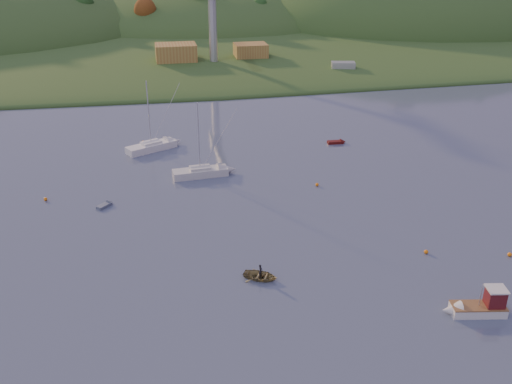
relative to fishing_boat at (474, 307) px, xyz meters
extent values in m
plane|color=#383F5B|center=(-13.91, -6.23, -0.89)|extent=(500.00, 500.00, 0.00)
cube|color=#295020|center=(-13.91, 223.77, -0.89)|extent=(620.00, 220.00, 1.50)
ellipsoid|color=#295020|center=(-13.91, 158.77, -0.89)|extent=(640.00, 150.00, 7.00)
ellipsoid|color=#295020|center=(-3.91, 203.77, -0.89)|extent=(140.00, 120.00, 36.00)
ellipsoid|color=#295020|center=(81.09, 188.77, -0.89)|extent=(150.00, 130.00, 60.00)
cube|color=slate|center=(-8.91, 115.77, 0.31)|extent=(42.00, 16.00, 2.40)
cube|color=#A47136|center=(-21.91, 116.77, 3.91)|extent=(11.00, 8.00, 4.80)
cube|color=#A47136|center=(-0.91, 117.77, 3.51)|extent=(9.00, 7.00, 4.00)
cylinder|color=#B7B7BC|center=(-11.91, 113.77, 10.51)|extent=(2.20, 2.20, 18.00)
cube|color=silver|center=(0.40, -0.07, -0.41)|extent=(5.66, 2.85, 0.97)
cone|color=silver|center=(-2.26, 0.40, -0.41)|extent=(2.20, 2.24, 1.94)
cube|color=brown|center=(0.40, -0.07, 0.10)|extent=(5.67, 2.90, 0.13)
cube|color=#551317|center=(1.89, -0.33, 1.05)|extent=(1.98, 1.90, 1.94)
cube|color=silver|center=(1.89, -0.33, 2.08)|extent=(2.23, 2.15, 0.16)
cylinder|color=silver|center=(0.40, -0.07, 1.37)|extent=(0.10, 0.10, 2.59)
cube|color=white|center=(-30.67, 54.19, -0.28)|extent=(9.18, 6.46, 1.23)
cube|color=white|center=(-30.67, 54.19, 0.38)|extent=(3.90, 3.32, 0.78)
cylinder|color=silver|center=(-30.67, 54.19, 5.92)|extent=(0.18, 0.18, 11.18)
cylinder|color=silver|center=(-30.67, 54.19, 0.63)|extent=(3.24, 1.73, 0.12)
cylinder|color=white|center=(-30.67, 54.19, 0.73)|extent=(2.95, 1.74, 0.36)
cube|color=silver|center=(-23.42, 40.91, -0.30)|extent=(8.81, 3.30, 1.19)
cube|color=silver|center=(-23.42, 40.91, 0.34)|extent=(3.38, 2.20, 0.75)
cylinder|color=silver|center=(-23.42, 40.91, 5.68)|extent=(0.18, 0.18, 10.78)
cylinder|color=silver|center=(-23.42, 40.91, 0.59)|extent=(3.45, 0.41, 0.12)
cylinder|color=silver|center=(-23.42, 40.91, 0.69)|extent=(3.04, 0.61, 0.36)
imported|color=olive|center=(-19.92, 10.42, -0.49)|extent=(4.71, 4.27, 0.80)
imported|color=black|center=(-19.92, 10.42, -0.10)|extent=(0.61, 0.69, 1.58)
cube|color=#4F0D0B|center=(2.37, 51.34, -0.65)|extent=(2.92, 1.23, 0.48)
cone|color=#4F0D0B|center=(3.82, 51.31, -0.65)|extent=(1.04, 1.18, 1.16)
cube|color=slate|center=(-37.88, 32.51, -0.69)|extent=(2.27, 2.32, 0.41)
cone|color=slate|center=(-37.10, 33.33, -0.69)|extent=(1.26, 1.25, 0.99)
cube|color=slate|center=(21.09, 101.77, 0.03)|extent=(15.08, 7.96, 1.84)
cube|color=#B7B7BC|center=(21.09, 101.77, 1.56)|extent=(6.64, 4.27, 2.46)
sphere|color=orange|center=(0.73, 11.93, -0.64)|extent=(0.50, 0.50, 0.50)
sphere|color=orange|center=(-6.41, 33.61, -0.64)|extent=(0.50, 0.50, 0.50)
sphere|color=orange|center=(-46.25, 36.19, -0.64)|extent=(0.50, 0.50, 0.50)
sphere|color=orange|center=(-32.05, 58.22, -0.64)|extent=(0.50, 0.50, 0.50)
sphere|color=orange|center=(10.22, 9.43, -0.64)|extent=(0.50, 0.50, 0.50)
camera|label=1|loc=(-30.76, -42.20, 34.54)|focal=40.00mm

